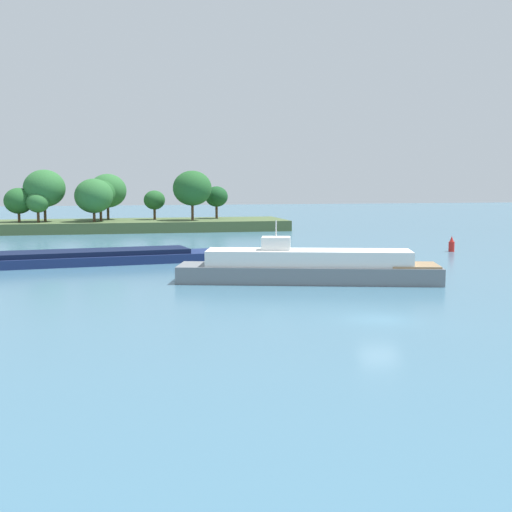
{
  "coord_description": "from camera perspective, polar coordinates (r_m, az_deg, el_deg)",
  "views": [
    {
      "loc": [
        -16.95,
        -41.73,
        8.75
      ],
      "look_at": [
        -1.99,
        27.09,
        1.2
      ],
      "focal_mm": 50.73,
      "sensor_mm": 36.0,
      "label": 1
    }
  ],
  "objects": [
    {
      "name": "white_riverboat",
      "position": [
        61.44,
        4.19,
        -0.88
      ],
      "size": [
        22.5,
        10.51,
        5.25
      ],
      "color": "slate",
      "rests_on": "ground"
    },
    {
      "name": "channel_buoy_red",
      "position": [
        90.17,
        15.16,
        0.85
      ],
      "size": [
        0.7,
        0.7,
        1.9
      ],
      "color": "red",
      "rests_on": "ground"
    },
    {
      "name": "treeline_island",
      "position": [
        123.65,
        -11.98,
        3.52
      ],
      "size": [
        62.81,
        14.55,
        10.22
      ],
      "color": "#4C6038",
      "rests_on": "ground"
    },
    {
      "name": "small_motorboat",
      "position": [
        80.94,
        -0.9,
        0.06
      ],
      "size": [
        5.0,
        4.97,
        0.87
      ],
      "color": "black",
      "rests_on": "ground"
    },
    {
      "name": "ground_plane",
      "position": [
        45.89,
        9.7,
        -4.96
      ],
      "size": [
        400.0,
        400.0,
        0.0
      ],
      "primitive_type": "plane",
      "color": "teal"
    },
    {
      "name": "cargo_barge",
      "position": [
        75.98,
        -16.5,
        -0.14
      ],
      "size": [
        35.65,
        10.46,
        5.52
      ],
      "color": "navy",
      "rests_on": "ground"
    }
  ]
}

